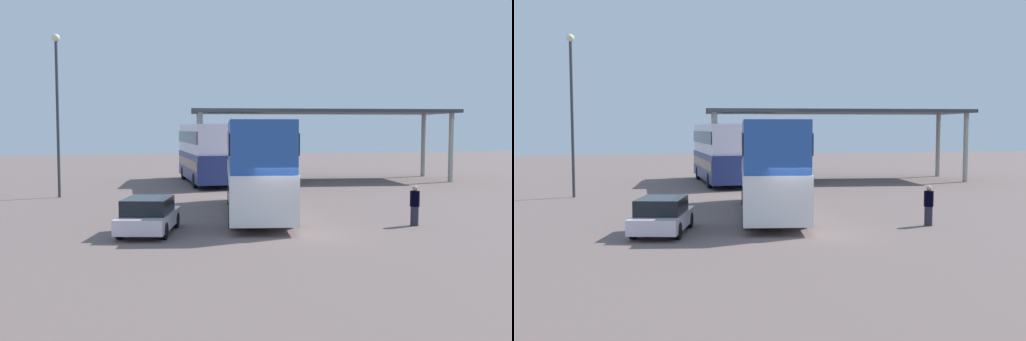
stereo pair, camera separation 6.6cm
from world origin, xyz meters
TOP-DOWN VIEW (x-y plane):
  - ground_plane at (0.00, 0.00)m, footprint 140.00×140.00m
  - double_decker_main at (0.08, 4.99)m, footprint 4.51×11.73m
  - parked_hatchback at (-4.90, 1.17)m, footprint 2.70×4.26m
  - double_decker_near_canopy at (-0.02, 20.75)m, footprint 2.46×11.12m
  - double_decker_mid_row at (3.24, 21.82)m, footprint 2.86×10.14m
  - depot_canopy at (8.98, 21.30)m, footprint 20.10×8.62m
  - lamppost_tall at (-9.25, 13.96)m, footprint 0.44×0.44m
  - pedestrian_waiting at (5.56, 0.50)m, footprint 0.38×0.38m

SIDE VIEW (x-z plane):
  - ground_plane at x=0.00m, z-range 0.00..0.00m
  - parked_hatchback at x=-4.90m, z-range 0.00..1.35m
  - pedestrian_waiting at x=5.56m, z-range -0.01..1.62m
  - double_decker_mid_row at x=3.24m, z-range 0.20..4.32m
  - double_decker_near_canopy at x=-0.02m, z-range 0.20..4.40m
  - double_decker_main at x=0.08m, z-range 0.21..4.43m
  - depot_canopy at x=8.98m, z-range 2.32..7.61m
  - lamppost_tall at x=-9.25m, z-range 1.06..10.22m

